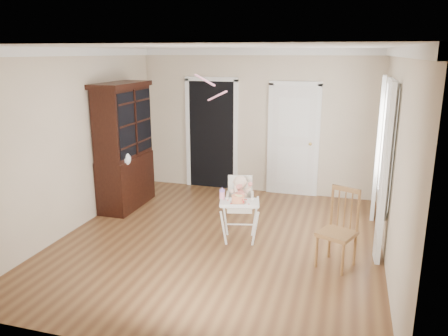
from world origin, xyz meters
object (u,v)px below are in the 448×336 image
(sippy_cup, at_px, (222,194))
(high_chair, at_px, (240,202))
(china_cabinet, at_px, (124,146))
(dining_chair, at_px, (338,231))
(cake, at_px, (238,199))

(sippy_cup, bearing_deg, high_chair, 40.01)
(china_cabinet, xyz_separation_m, dining_chair, (3.64, -1.26, -0.61))
(high_chair, xyz_separation_m, dining_chair, (1.37, -0.40, -0.12))
(sippy_cup, distance_m, dining_chair, 1.62)
(china_cabinet, bearing_deg, sippy_cup, -26.75)
(sippy_cup, xyz_separation_m, dining_chair, (1.58, -0.22, -0.27))
(high_chair, distance_m, china_cabinet, 2.47)
(china_cabinet, bearing_deg, cake, -25.64)
(sippy_cup, bearing_deg, dining_chair, -7.94)
(cake, bearing_deg, dining_chair, -6.50)
(high_chair, relative_size, china_cabinet, 0.44)
(high_chair, relative_size, cake, 4.19)
(sippy_cup, relative_size, china_cabinet, 0.09)
(dining_chair, bearing_deg, sippy_cup, -164.56)
(cake, bearing_deg, sippy_cup, 164.42)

